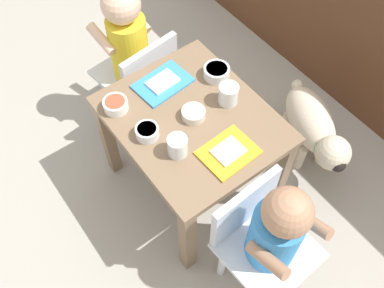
{
  "coord_description": "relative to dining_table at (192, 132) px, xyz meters",
  "views": [
    {
      "loc": [
        0.72,
        -0.54,
        1.62
      ],
      "look_at": [
        0.0,
        0.0,
        0.3
      ],
      "focal_mm": 40.39,
      "sensor_mm": 36.0,
      "label": 1
    }
  ],
  "objects": [
    {
      "name": "cereal_bowl_left_side",
      "position": [
        -0.03,
        -0.16,
        0.11
      ],
      "size": [
        0.08,
        0.08,
        0.04
      ],
      "color": "white",
      "rests_on": "dining_table"
    },
    {
      "name": "dog",
      "position": [
        0.18,
        0.49,
        -0.17
      ],
      "size": [
        0.45,
        0.29,
        0.31
      ],
      "color": "beige",
      "rests_on": "ground"
    },
    {
      "name": "veggie_bowl_far",
      "position": [
        0.0,
        0.01,
        0.1
      ],
      "size": [
        0.08,
        0.08,
        0.03
      ],
      "color": "silver",
      "rests_on": "dining_table"
    },
    {
      "name": "cereal_bowl_right_side",
      "position": [
        -0.1,
        0.19,
        0.11
      ],
      "size": [
        0.09,
        0.09,
        0.04
      ],
      "color": "white",
      "rests_on": "dining_table"
    },
    {
      "name": "food_tray_left",
      "position": [
        -0.19,
        0.01,
        0.09
      ],
      "size": [
        0.15,
        0.21,
        0.02
      ],
      "color": "#388CD8",
      "rests_on": "dining_table"
    },
    {
      "name": "water_cup_left",
      "position": [
        0.02,
        0.14,
        0.12
      ],
      "size": [
        0.07,
        0.07,
        0.07
      ],
      "color": "white",
      "rests_on": "dining_table"
    },
    {
      "name": "veggie_bowl_near",
      "position": [
        -0.19,
        -0.19,
        0.11
      ],
      "size": [
        0.09,
        0.09,
        0.04
      ],
      "color": "white",
      "rests_on": "dining_table"
    },
    {
      "name": "ground_plane",
      "position": [
        0.0,
        0.0,
        -0.37
      ],
      "size": [
        7.0,
        7.0,
        0.0
      ],
      "primitive_type": "plane",
      "color": "#9E998E"
    },
    {
      "name": "seated_child_left",
      "position": [
        -0.46,
        0.03,
        0.05
      ],
      "size": [
        0.31,
        0.31,
        0.69
      ],
      "color": "silver",
      "rests_on": "ground"
    },
    {
      "name": "food_tray_right",
      "position": [
        0.19,
        0.01,
        0.09
      ],
      "size": [
        0.15,
        0.18,
        0.02
      ],
      "color": "gold",
      "rests_on": "dining_table"
    },
    {
      "name": "water_cup_right",
      "position": [
        0.08,
        -0.12,
        0.12
      ],
      "size": [
        0.07,
        0.07,
        0.07
      ],
      "color": "white",
      "rests_on": "dining_table"
    },
    {
      "name": "seated_child_right",
      "position": [
        0.46,
        -0.04,
        0.03
      ],
      "size": [
        0.29,
        0.29,
        0.64
      ],
      "color": "silver",
      "rests_on": "ground"
    },
    {
      "name": "dining_table",
      "position": [
        0.0,
        0.0,
        0.0
      ],
      "size": [
        0.59,
        0.49,
        0.46
      ],
      "color": "#7A6047",
      "rests_on": "ground"
    }
  ]
}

